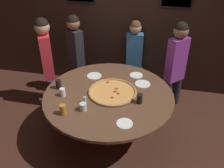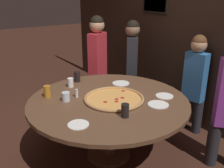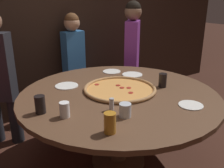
{
  "view_description": "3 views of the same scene",
  "coord_description": "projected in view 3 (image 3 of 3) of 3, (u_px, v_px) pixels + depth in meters",
  "views": [
    {
      "loc": [
        0.61,
        -2.73,
        2.71
      ],
      "look_at": [
        0.05,
        -0.01,
        0.92
      ],
      "focal_mm": 40.0,
      "sensor_mm": 36.0,
      "label": 1
    },
    {
      "loc": [
        2.1,
        -1.47,
        1.87
      ],
      "look_at": [
        0.07,
        -0.0,
        0.94
      ],
      "focal_mm": 40.0,
      "sensor_mm": 36.0,
      "label": 2
    },
    {
      "loc": [
        -1.23,
        -1.69,
        1.58
      ],
      "look_at": [
        -0.02,
        0.08,
        0.81
      ],
      "focal_mm": 40.0,
      "sensor_mm": 36.0,
      "label": 3
    }
  ],
  "objects": [
    {
      "name": "drink_cup_near_left",
      "position": [
        163.0,
        80.0,
        2.38
      ],
      "size": [
        0.08,
        0.08,
        0.13
      ],
      "primitive_type": "cylinder",
      "color": "black",
      "rests_on": "dining_table"
    },
    {
      "name": "white_plate_far_back",
      "position": [
        112.0,
        72.0,
        2.86
      ],
      "size": [
        0.2,
        0.2,
        0.01
      ],
      "primitive_type": "cylinder",
      "color": "white",
      "rests_on": "dining_table"
    },
    {
      "name": "white_plate_beside_cup",
      "position": [
        67.0,
        86.0,
        2.41
      ],
      "size": [
        0.22,
        0.22,
        0.01
      ],
      "primitive_type": "cylinder",
      "color": "white",
      "rests_on": "dining_table"
    },
    {
      "name": "ground_plane",
      "position": [
        118.0,
        161.0,
        2.5
      ],
      "size": [
        24.0,
        24.0,
        0.0
      ],
      "primitive_type": "plane",
      "color": "#422319"
    },
    {
      "name": "drink_cup_near_right",
      "position": [
        40.0,
        104.0,
        1.85
      ],
      "size": [
        0.08,
        0.08,
        0.14
      ],
      "primitive_type": "cylinder",
      "color": "black",
      "rests_on": "dining_table"
    },
    {
      "name": "diner_far_right",
      "position": [
        74.0,
        58.0,
        3.35
      ],
      "size": [
        0.35,
        0.2,
        1.36
      ],
      "rotation": [
        0.0,
        0.0,
        -3.0
      ],
      "color": "#232328",
      "rests_on": "ground_plane"
    },
    {
      "name": "diner_side_right",
      "position": [
        132.0,
        50.0,
        3.43
      ],
      "size": [
        0.37,
        0.36,
        1.51
      ],
      "rotation": [
        0.0,
        0.0,
        -2.38
      ],
      "color": "#232328",
      "rests_on": "ground_plane"
    },
    {
      "name": "drink_cup_far_right",
      "position": [
        65.0,
        110.0,
        1.79
      ],
      "size": [
        0.07,
        0.07,
        0.11
      ],
      "primitive_type": "cylinder",
      "color": "white",
      "rests_on": "dining_table"
    },
    {
      "name": "giant_pizza",
      "position": [
        120.0,
        89.0,
        2.31
      ],
      "size": [
        0.67,
        0.67,
        0.03
      ],
      "color": "#E0994C",
      "rests_on": "dining_table"
    },
    {
      "name": "drink_cup_beside_pizza",
      "position": [
        110.0,
        123.0,
        1.58
      ],
      "size": [
        0.08,
        0.08,
        0.14
      ],
      "primitive_type": "cylinder",
      "color": "#BC7A23",
      "rests_on": "dining_table"
    },
    {
      "name": "white_plate_left_side",
      "position": [
        191.0,
        105.0,
        1.99
      ],
      "size": [
        0.19,
        0.19,
        0.01
      ],
      "primitive_type": "cylinder",
      "color": "white",
      "rests_on": "dining_table"
    },
    {
      "name": "back_wall",
      "position": [
        52.0,
        17.0,
        3.22
      ],
      "size": [
        6.4,
        0.08,
        2.6
      ],
      "color": "black",
      "rests_on": "ground_plane"
    },
    {
      "name": "condiment_shaker",
      "position": [
        112.0,
        104.0,
        1.9
      ],
      "size": [
        0.04,
        0.04,
        0.1
      ],
      "color": "silver",
      "rests_on": "dining_table"
    },
    {
      "name": "dining_table",
      "position": [
        119.0,
        104.0,
        2.29
      ],
      "size": [
        1.79,
        1.79,
        0.74
      ],
      "color": "brown",
      "rests_on": "ground_plane"
    },
    {
      "name": "drink_cup_front_edge",
      "position": [
        125.0,
        110.0,
        1.8
      ],
      "size": [
        0.09,
        0.09,
        0.1
      ],
      "primitive_type": "cylinder",
      "color": "silver",
      "rests_on": "dining_table"
    },
    {
      "name": "white_plate_near_front",
      "position": [
        132.0,
        75.0,
        2.75
      ],
      "size": [
        0.22,
        0.22,
        0.01
      ],
      "primitive_type": "cylinder",
      "color": "white",
      "rests_on": "dining_table"
    }
  ]
}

